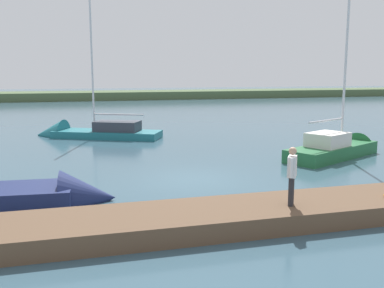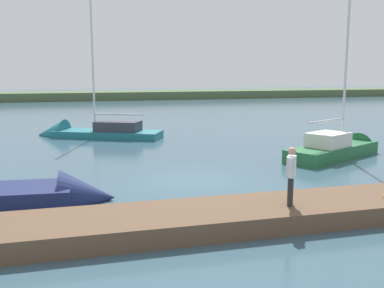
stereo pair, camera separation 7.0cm
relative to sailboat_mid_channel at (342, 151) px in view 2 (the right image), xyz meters
The scene contains 6 objects.
ground_plane 8.95m from the sailboat_mid_channel, 18.28° to the left, with size 200.00×200.00×0.00m, color #385666.
far_shoreline 50.66m from the sailboat_mid_channel, 80.35° to the right, with size 180.00×8.00×2.40m, color #4C603D.
dock_pier 11.72m from the sailboat_mid_channel, 43.55° to the left, with size 18.16×2.29×0.53m, color brown.
sailboat_mid_channel is the anchor object (origin of this frame).
sailboat_inner_slip 15.58m from the sailboat_mid_channel, 38.49° to the right, with size 8.35×5.45×10.27m.
person_on_dock 11.11m from the sailboat_mid_channel, 49.04° to the left, with size 0.42×0.53×1.61m.
Camera 2 is at (4.26, 15.87, 4.12)m, focal length 40.47 mm.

